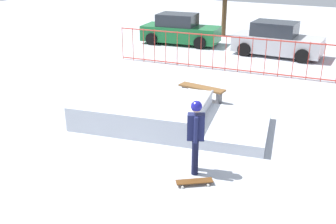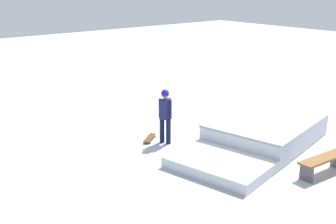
# 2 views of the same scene
# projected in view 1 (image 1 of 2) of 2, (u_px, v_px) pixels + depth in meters

# --- Properties ---
(ground_plane) EXTENTS (60.00, 60.00, 0.00)m
(ground_plane) POSITION_uv_depth(u_px,v_px,m) (174.00, 126.00, 11.38)
(ground_plane) COLOR #B2B7C1
(skate_ramp) EXTENTS (5.81, 3.64, 0.74)m
(skate_ramp) POSITION_uv_depth(u_px,v_px,m) (158.00, 113.00, 11.48)
(skate_ramp) COLOR silver
(skate_ramp) RESTS_ON ground
(skater) EXTENTS (0.44, 0.41, 1.73)m
(skater) POSITION_uv_depth(u_px,v_px,m) (196.00, 131.00, 8.68)
(skater) COLOR black
(skater) RESTS_ON ground
(skateboard) EXTENTS (0.76, 0.64, 0.09)m
(skateboard) POSITION_uv_depth(u_px,v_px,m) (194.00, 181.00, 8.52)
(skateboard) COLOR #593314
(skateboard) RESTS_ON ground
(perimeter_fence) EXTENTS (11.40, 1.15, 1.50)m
(perimeter_fence) POSITION_uv_depth(u_px,v_px,m) (245.00, 55.00, 16.11)
(perimeter_fence) COLOR #B22D23
(perimeter_fence) RESTS_ON ground
(park_bench) EXTENTS (1.63, 0.53, 0.48)m
(park_bench) POSITION_uv_depth(u_px,v_px,m) (202.00, 90.00, 13.24)
(park_bench) COLOR brown
(park_bench) RESTS_ON ground
(parked_car_green) EXTENTS (4.29, 2.35, 1.60)m
(parked_car_green) POSITION_uv_depth(u_px,v_px,m) (180.00, 30.00, 21.35)
(parked_car_green) COLOR #196B33
(parked_car_green) RESTS_ON ground
(parked_car_silver) EXTENTS (4.10, 1.92, 1.60)m
(parked_car_silver) POSITION_uv_depth(u_px,v_px,m) (277.00, 41.00, 18.89)
(parked_car_silver) COLOR #B7B7BC
(parked_car_silver) RESTS_ON ground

